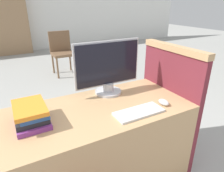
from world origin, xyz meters
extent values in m
cube|color=white|center=(0.00, 6.00, 1.40)|extent=(12.00, 0.06, 2.80)
cube|color=tan|center=(0.00, 0.33, 0.36)|extent=(1.34, 0.66, 0.73)
cube|color=maroon|center=(0.69, 0.34, 0.53)|extent=(0.05, 0.68, 1.07)
cube|color=tan|center=(0.69, 0.34, 1.09)|extent=(0.07, 0.68, 0.05)
cylinder|color=#B7B7BC|center=(0.18, 0.53, 0.74)|extent=(0.22, 0.22, 0.02)
cylinder|color=#B7B7BC|center=(0.18, 0.53, 0.78)|extent=(0.09, 0.09, 0.07)
cube|color=#B7B7BC|center=(0.18, 0.54, 0.99)|extent=(0.57, 0.01, 0.36)
cube|color=black|center=(0.18, 0.53, 0.99)|extent=(0.54, 0.02, 0.33)
cube|color=silver|center=(0.22, 0.13, 0.74)|extent=(0.35, 0.15, 0.02)
ellipsoid|color=silver|center=(0.45, 0.15, 0.75)|extent=(0.06, 0.09, 0.04)
cube|color=#7A3384|center=(-0.45, 0.34, 0.74)|extent=(0.20, 0.25, 0.03)
cube|color=#232328|center=(-0.45, 0.35, 0.78)|extent=(0.19, 0.22, 0.03)
cube|color=#285199|center=(-0.44, 0.35, 0.81)|extent=(0.17, 0.23, 0.04)
cube|color=orange|center=(-0.45, 0.35, 0.84)|extent=(0.19, 0.27, 0.03)
cylinder|color=brown|center=(0.34, 3.04, 0.21)|extent=(0.04, 0.04, 0.42)
cylinder|color=brown|center=(0.72, 3.04, 0.21)|extent=(0.04, 0.04, 0.42)
cylinder|color=brown|center=(0.34, 3.42, 0.21)|extent=(0.04, 0.04, 0.42)
cylinder|color=brown|center=(0.72, 3.42, 0.21)|extent=(0.04, 0.04, 0.42)
cube|color=brown|center=(0.53, 3.23, 0.45)|extent=(0.44, 0.44, 0.05)
cube|color=brown|center=(0.53, 3.43, 0.68)|extent=(0.44, 0.04, 0.41)
cube|color=#9E7A56|center=(-0.33, 5.76, 0.91)|extent=(1.14, 0.32, 1.82)
camera|label=1|loc=(-0.52, -0.83, 1.44)|focal=32.00mm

